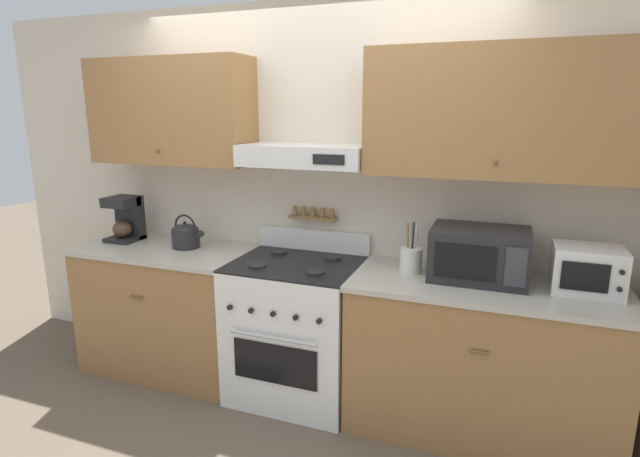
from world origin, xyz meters
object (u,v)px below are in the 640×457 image
(tea_kettle, at_px, (186,235))
(microwave, at_px, (479,254))
(coffee_maker, at_px, (126,218))
(stove_range, at_px, (297,329))
(toaster_oven, at_px, (587,270))
(utensil_crock, at_px, (411,259))

(tea_kettle, distance_m, microwave, 1.97)
(tea_kettle, bearing_deg, coffee_maker, 177.06)
(stove_range, height_order, toaster_oven, toaster_oven)
(stove_range, bearing_deg, tea_kettle, 176.02)
(utensil_crock, height_order, toaster_oven, utensil_crock)
(stove_range, bearing_deg, coffee_maker, 176.42)
(tea_kettle, relative_size, utensil_crock, 0.81)
(tea_kettle, bearing_deg, utensil_crock, 0.00)
(stove_range, xyz_separation_m, utensil_crock, (0.72, 0.06, 0.53))
(coffee_maker, xyz_separation_m, microwave, (2.51, -0.01, -0.01))
(microwave, height_order, utensil_crock, utensil_crock)
(tea_kettle, relative_size, toaster_oven, 0.72)
(microwave, bearing_deg, utensil_crock, -177.34)
(stove_range, xyz_separation_m, tea_kettle, (-0.87, 0.06, 0.54))
(stove_range, bearing_deg, toaster_oven, 2.04)
(stove_range, relative_size, microwave, 1.98)
(stove_range, height_order, coffee_maker, coffee_maker)
(microwave, bearing_deg, coffee_maker, 179.77)
(toaster_oven, bearing_deg, tea_kettle, 179.96)
(coffee_maker, xyz_separation_m, utensil_crock, (2.12, -0.03, -0.08))
(coffee_maker, height_order, toaster_oven, coffee_maker)
(utensil_crock, distance_m, toaster_oven, 0.93)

